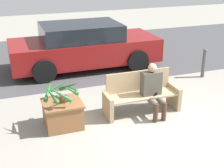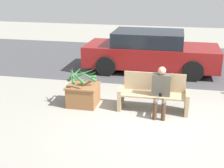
% 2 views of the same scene
% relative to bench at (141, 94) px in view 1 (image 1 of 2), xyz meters
% --- Properties ---
extents(ground_plane, '(30.00, 30.00, 0.00)m').
position_rel_bench_xyz_m(ground_plane, '(0.12, -0.98, -0.42)').
color(ground_plane, gray).
extents(road_surface, '(20.00, 6.00, 0.01)m').
position_rel_bench_xyz_m(road_surface, '(0.12, 4.76, -0.41)').
color(road_surface, '#424244').
rests_on(road_surface, ground_plane).
extents(bench, '(1.72, 0.54, 0.92)m').
position_rel_bench_xyz_m(bench, '(0.00, 0.00, 0.00)').
color(bench, tan).
rests_on(bench, ground_plane).
extents(person_seated, '(0.44, 0.63, 1.17)m').
position_rel_bench_xyz_m(person_seated, '(0.18, -0.19, 0.22)').
color(person_seated, '#4C473D').
rests_on(person_seated, ground_plane).
extents(planter_box, '(0.79, 0.75, 0.55)m').
position_rel_bench_xyz_m(planter_box, '(-1.81, -0.07, -0.12)').
color(planter_box, brown).
rests_on(planter_box, ground_plane).
extents(potted_plant, '(0.80, 0.78, 0.51)m').
position_rel_bench_xyz_m(potted_plant, '(-1.80, -0.06, 0.39)').
color(potted_plant, brown).
rests_on(potted_plant, planter_box).
extents(parked_car, '(4.58, 1.98, 1.41)m').
position_rel_bench_xyz_m(parked_car, '(-0.41, 3.41, 0.29)').
color(parked_car, maroon).
rests_on(parked_car, ground_plane).
extents(bollard_post, '(0.11, 0.11, 0.86)m').
position_rel_bench_xyz_m(bollard_post, '(2.64, 1.40, 0.03)').
color(bollard_post, '#4C4C51').
rests_on(bollard_post, ground_plane).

